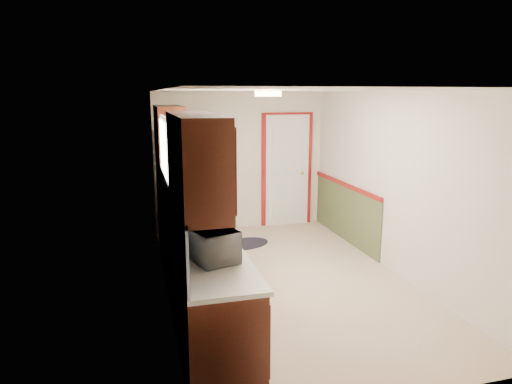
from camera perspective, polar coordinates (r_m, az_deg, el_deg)
room_shell at (r=5.68m, az=3.78°, el=0.39°), size 3.20×5.20×2.52m
kitchen_run at (r=5.23m, az=-8.19°, el=-5.14°), size 0.63×4.00×2.20m
back_wall_trim at (r=8.11m, az=5.39°, el=1.67°), size 1.12×2.30×2.08m
ceiling_fixture at (r=5.28m, az=1.52°, el=12.20°), size 0.30×0.30×0.06m
microwave at (r=3.99m, az=-5.65°, el=-6.01°), size 0.43×0.58×0.35m
refrigerator at (r=7.51m, az=-7.47°, el=1.16°), size 0.80×0.79×1.88m
rug at (r=7.35m, az=-1.57°, el=-6.49°), size 0.99×0.79×0.01m
cooktop at (r=6.83m, az=-9.57°, el=0.10°), size 0.53×0.63×0.02m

